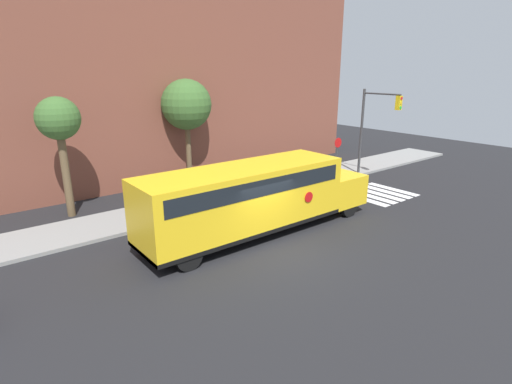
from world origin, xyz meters
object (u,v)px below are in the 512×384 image
object	(u,v)px
traffic_light	(373,121)
tree_far_sidewalk	(186,105)
stop_sign	(337,153)
tree_near_sidewalk	(59,122)
school_bus	(253,196)

from	to	relation	value
traffic_light	tree_far_sidewalk	bearing A→B (deg)	148.97
stop_sign	tree_near_sidewalk	distance (m)	15.48
stop_sign	traffic_light	distance (m)	2.89
tree_near_sidewalk	tree_far_sidewalk	size ratio (longest dim) A/B	0.90
stop_sign	tree_near_sidewalk	size ratio (longest dim) A/B	0.47
traffic_light	tree_far_sidewalk	world-z (taller)	tree_far_sidewalk
school_bus	traffic_light	world-z (taller)	traffic_light
stop_sign	traffic_light	world-z (taller)	traffic_light
tree_near_sidewalk	school_bus	bearing A→B (deg)	-52.47
traffic_light	stop_sign	bearing A→B (deg)	149.17
traffic_light	tree_far_sidewalk	size ratio (longest dim) A/B	0.89
tree_near_sidewalk	tree_far_sidewalk	world-z (taller)	tree_far_sidewalk
traffic_light	tree_near_sidewalk	bearing A→B (deg)	165.19
school_bus	tree_far_sidewalk	size ratio (longest dim) A/B	1.76
tree_far_sidewalk	stop_sign	bearing A→B (deg)	-31.08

